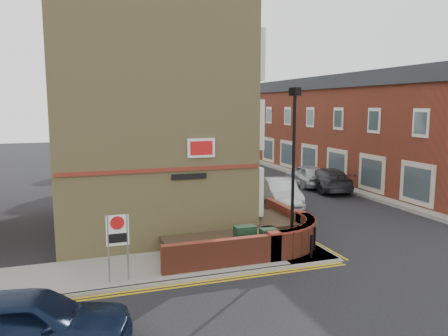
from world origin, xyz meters
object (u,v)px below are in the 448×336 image
utility_cabinet_large (245,241)px  navy_hatchback (29,324)px  lamppost (293,170)px  zone_sign (118,236)px  silver_car_near (280,192)px

utility_cabinet_large → navy_hatchback: size_ratio=0.26×
utility_cabinet_large → navy_hatchback: navy_hatchback is taller
lamppost → utility_cabinet_large: size_ratio=5.25×
utility_cabinet_large → navy_hatchback: (-7.04, -4.30, 0.07)m
zone_sign → navy_hatchback: zone_sign is taller
lamppost → zone_sign: bearing=-173.9°
navy_hatchback → silver_car_near: (12.34, 12.08, -0.02)m
utility_cabinet_large → zone_sign: bearing=-170.3°
lamppost → zone_sign: lamppost is taller
lamppost → silver_car_near: bearing=66.7°
utility_cabinet_large → silver_car_near: 9.41m
utility_cabinet_large → navy_hatchback: bearing=-148.6°
zone_sign → silver_car_near: bearing=40.6°
lamppost → utility_cabinet_large: bearing=177.0°
silver_car_near → utility_cabinet_large: bearing=-111.5°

